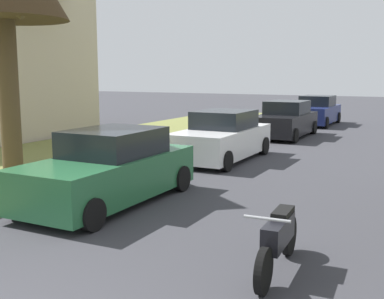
# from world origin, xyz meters

# --- Properties ---
(parked_sedan_green) EXTENTS (1.95, 4.40, 1.57)m
(parked_sedan_green) POSITION_xyz_m (-2.41, 6.08, 0.72)
(parked_sedan_green) COLOR #28663D
(parked_sedan_green) RESTS_ON ground
(parked_sedan_white) EXTENTS (1.95, 4.40, 1.57)m
(parked_sedan_white) POSITION_xyz_m (-2.38, 11.97, 0.72)
(parked_sedan_white) COLOR white
(parked_sedan_white) RESTS_ON ground
(parked_sedan_black) EXTENTS (1.95, 4.40, 1.57)m
(parked_sedan_black) POSITION_xyz_m (-2.18, 18.42, 0.72)
(parked_sedan_black) COLOR black
(parked_sedan_black) RESTS_ON ground
(parked_sedan_navy) EXTENTS (1.95, 4.40, 1.57)m
(parked_sedan_navy) POSITION_xyz_m (-2.16, 24.25, 0.72)
(parked_sedan_navy) COLOR navy
(parked_sedan_navy) RESTS_ON ground
(parked_motorcycle) EXTENTS (0.60, 2.05, 0.97)m
(parked_motorcycle) POSITION_xyz_m (1.90, 4.19, 0.48)
(parked_motorcycle) COLOR black
(parked_motorcycle) RESTS_ON ground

